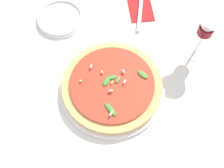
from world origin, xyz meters
name	(u,v)px	position (x,y,z in m)	size (l,w,h in m)	color
ground_plane	(107,87)	(0.00, 0.00, 0.00)	(6.00, 6.00, 0.00)	silver
pizza_arugula_main	(112,86)	(-0.01, -0.01, 0.02)	(0.30, 0.30, 0.05)	white
wine_glass	(207,27)	(0.09, -0.28, 0.12)	(0.08, 0.08, 0.16)	white
napkin	(140,8)	(0.28, -0.15, 0.00)	(0.12, 0.08, 0.01)	#B21E1E
fork	(141,5)	(0.29, -0.15, 0.01)	(0.22, 0.07, 0.00)	silver
side_plate_white	(60,18)	(0.26, 0.12, 0.01)	(0.15, 0.15, 0.02)	white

